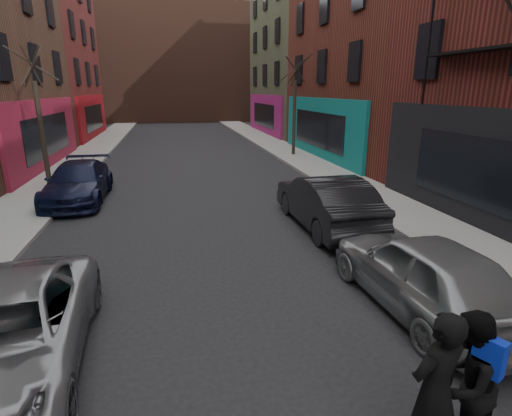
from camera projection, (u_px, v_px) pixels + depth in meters
name	position (u px, v px, depth m)	size (l,w,h in m)	color
sidewalk_left	(97.00, 148.00, 27.80)	(2.50, 84.00, 0.13)	gray
sidewalk_right	(270.00, 143.00, 30.32)	(2.50, 84.00, 0.13)	gray
building_far	(175.00, 65.00, 51.44)	(40.00, 10.00, 14.00)	#47281E
tree_left_far	(38.00, 105.00, 15.62)	(2.00, 2.00, 6.50)	black
tree_right_far	(295.00, 97.00, 23.70)	(2.00, 2.00, 6.80)	black
parked_left_far	(4.00, 336.00, 5.60)	(2.17, 4.70, 1.31)	gray
parked_left_end	(78.00, 182.00, 14.63)	(1.97, 4.85, 1.41)	black
parked_right_far	(424.00, 273.00, 7.31)	(1.77, 4.41, 1.50)	gray
parked_right_end	(326.00, 201.00, 11.82)	(1.68, 4.80, 1.58)	black
skateboarder	(435.00, 391.00, 4.09)	(0.66, 0.44, 1.82)	black
pedestrian	(465.00, 383.00, 4.39)	(1.04, 0.95, 1.74)	black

